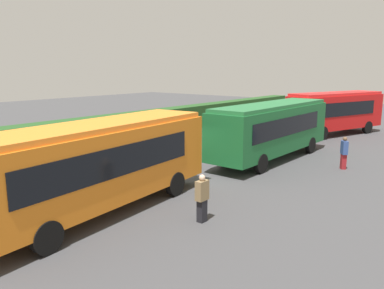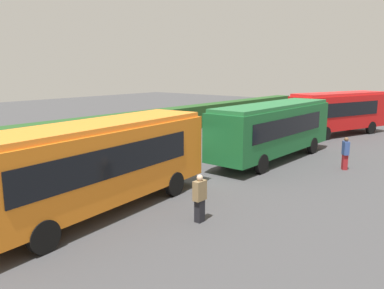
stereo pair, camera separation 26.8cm
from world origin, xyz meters
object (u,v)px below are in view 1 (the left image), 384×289
Objects in this scene: bus_green at (272,128)px; traffic_cone at (266,119)px; person_left at (202,197)px; bus_orange at (99,162)px; person_far at (335,117)px; person_right at (228,135)px; person_center at (344,152)px; bus_red at (336,111)px.

bus_green is 16.53m from traffic_cone.
bus_orange is at bearing -153.52° from person_left.
traffic_cone is at bearing 11.48° from person_far.
bus_orange is 17.15× the size of traffic_cone.
person_right is 1.06× the size of person_far.
bus_orange reaches higher than bus_green.
traffic_cone is at bearing 114.10° from person_left.
bus_green reaches higher than person_far.
bus_green is at bearing 105.06° from person_left.
traffic_cone is (13.73, 4.56, -0.70)m from person_right.
person_far is at bearing 99.69° from person_left.
person_left is at bearing -164.93° from bus_green.
traffic_cone is (14.08, 11.95, -0.60)m from person_center.
bus_green is 16.85× the size of traffic_cone.
person_far reaches higher than person_left.
bus_green is 1.11× the size of bus_red.
bus_green is 6.03× the size of person_left.
person_far is at bearing 71.76° from person_center.
person_left is 0.98× the size of person_center.
person_center is at bearing -139.95° from bus_red.
bus_red is 5.42× the size of person_left.
person_right is at bearing 119.87° from person_left.
bus_green reaches higher than person_right.
bus_red reaches higher than person_far.
bus_orange is 5.79× the size of person_far.
bus_orange is 12.57m from person_right.
person_far is (14.59, 5.35, 0.03)m from person_center.
person_left is 10.41m from person_center.
traffic_cone is (3.49, 7.90, -1.61)m from bus_red.
bus_green is at bearing -9.45° from bus_orange.
bus_green is at bearing 102.19° from person_far.
bus_orange is 1.13× the size of bus_red.
person_left is at bearing 71.14° from person_right.
person_center is (10.30, -1.49, 0.03)m from person_left.
person_right is at bearing -161.62° from traffic_cone.
person_right reaches higher than person_left.
bus_red is 10.80m from person_right.
person_left is (-20.89, -2.57, -1.03)m from bus_red.
person_far reaches higher than person_center.
bus_green is 10.33m from person_left.
person_right is 3.13× the size of traffic_cone.
person_right reaches higher than traffic_cone.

